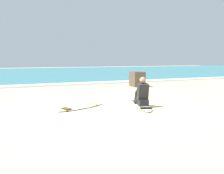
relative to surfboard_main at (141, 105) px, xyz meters
name	(u,v)px	position (x,y,z in m)	size (l,w,h in m)	color
ground_plane	(111,109)	(-1.15, -0.09, -0.04)	(80.00, 80.00, 0.00)	beige
sea	(39,73)	(-1.15, 21.18, 0.01)	(80.00, 28.00, 0.10)	teal
breaking_foam	(64,84)	(-1.15, 7.48, 0.02)	(80.00, 0.90, 0.11)	white
surfboard_main	(141,105)	(0.00, 0.00, 0.00)	(1.15, 2.28, 0.08)	#EFE5C6
surfer_seated	(142,94)	(-0.07, -0.19, 0.40)	(0.47, 0.75, 0.95)	#232326
surfboard_spare_near	(81,107)	(-2.00, 0.47, 0.00)	(1.93, 1.25, 0.08)	white
shoreline_rock	(137,79)	(2.71, 5.20, 0.40)	(0.67, 0.86, 0.87)	brown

